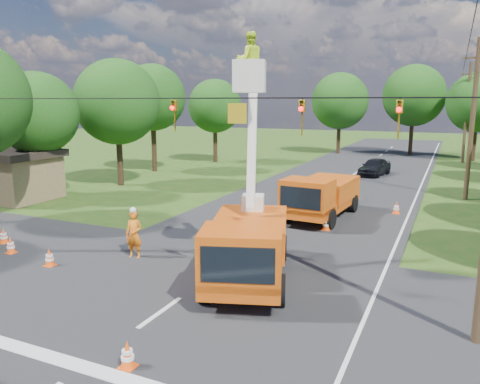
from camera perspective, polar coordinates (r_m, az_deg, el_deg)
The scene contains 27 objects.
ground at distance 32.30m, azimuth 10.59°, elevation -0.24°, with size 140.00×140.00×0.00m, color #244915.
road_main at distance 32.30m, azimuth 10.59°, elevation -0.24°, with size 12.00×100.00×0.06m, color black.
road_cross at distance 16.09m, azimuth -5.61°, elevation -11.73°, with size 56.00×10.00×0.07m, color black.
stop_bar at distance 12.37m, azimuth -18.53°, elevation -19.75°, with size 9.00×0.45×0.02m, color silver.
edge_line at distance 31.47m, azimuth 20.52°, elevation -1.05°, with size 0.12×90.00×0.02m, color silver.
bucket_truck at distance 16.15m, azimuth 0.95°, elevation -4.89°, with size 4.40×7.05×8.46m.
second_truck at distance 25.27m, azimuth 9.81°, elevation -0.42°, with size 2.99×6.66×2.43m.
ground_worker at distance 19.20m, azimuth -12.80°, elevation -5.08°, with size 0.71×0.47×1.95m, color orange.
distant_car at distance 41.12m, azimuth 16.08°, elevation 2.97°, with size 1.76×4.36×1.49m, color black.
traffic_cone_1 at distance 11.92m, azimuth -13.56°, elevation -18.72°, with size 0.38×0.38×0.71m.
traffic_cone_2 at distance 19.72m, azimuth 2.93°, elevation -6.24°, with size 0.38×0.38×0.71m.
traffic_cone_3 at distance 23.15m, azimuth 10.46°, elevation -3.80°, with size 0.38×0.38×0.71m.
traffic_cone_4 at distance 19.36m, azimuth -22.22°, elevation -7.42°, with size 0.38×0.38×0.71m.
traffic_cone_5 at distance 21.59m, azimuth -26.17°, elevation -5.86°, with size 0.38×0.38×0.71m.
traffic_cone_6 at distance 23.21m, azimuth -26.86°, elevation -4.79°, with size 0.38×0.38×0.71m.
traffic_cone_7 at distance 27.47m, azimuth 18.53°, elevation -1.84°, with size 0.38×0.38×0.71m.
pole_right_mid at distance 32.82m, azimuth 26.49°, elevation 7.97°, with size 1.80×0.30×10.00m.
pole_right_far at distance 52.81m, azimuth 25.90°, elevation 8.76°, with size 1.80×0.30×10.00m.
signal_span at distance 13.84m, azimuth 2.02°, elevation 9.64°, with size 18.00×0.29×1.07m.
shed at distance 33.24m, azimuth -26.06°, elevation 1.97°, with size 5.50×4.50×3.15m.
tree_left_c at distance 32.45m, azimuth -23.55°, elevation 8.77°, with size 5.20×5.20×8.06m.
tree_left_d at distance 35.77m, azimuth -14.76°, elevation 10.55°, with size 6.20×6.20×9.24m.
tree_left_e at distance 42.45m, azimuth -10.64°, elevation 11.24°, with size 5.80×5.80×9.41m.
tree_left_f at distance 48.27m, azimuth -3.08°, elevation 10.41°, with size 5.40×5.40×8.40m.
tree_far_a at distance 57.18m, azimuth 12.09°, elevation 10.78°, with size 6.60×6.60×9.50m.
tree_far_b at distance 57.97m, azimuth 20.44°, elevation 10.96°, with size 7.00×7.00×10.32m.
tree_far_c at distance 54.82m, azimuth 27.01°, elevation 9.71°, with size 6.20×6.20×9.18m.
Camera 1 is at (7.53, -10.79, 6.22)m, focal length 35.00 mm.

